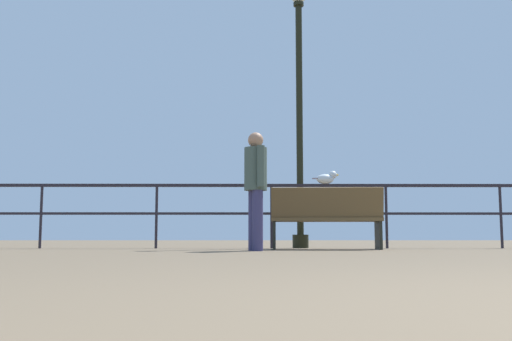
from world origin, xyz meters
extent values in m
cube|color=black|center=(0.00, 8.60, 1.01)|extent=(20.43, 0.05, 0.05)
cube|color=black|center=(0.00, 8.60, 0.56)|extent=(20.43, 0.04, 0.04)
cylinder|color=black|center=(-4.64, 8.60, 0.51)|extent=(0.04, 0.04, 1.01)
cylinder|color=black|center=(-2.79, 8.60, 0.51)|extent=(0.04, 0.04, 1.01)
cylinder|color=black|center=(-0.93, 8.60, 0.51)|extent=(0.04, 0.04, 1.01)
cylinder|color=black|center=(0.93, 8.60, 0.51)|extent=(0.04, 0.04, 1.01)
cylinder|color=black|center=(2.79, 8.60, 0.51)|extent=(0.04, 0.04, 1.01)
cube|color=brown|center=(-0.15, 7.76, 0.43)|extent=(1.63, 0.59, 0.05)
cube|color=brown|center=(-0.17, 7.52, 0.66)|extent=(1.61, 0.20, 0.46)
cube|color=black|center=(0.61, 7.73, 0.22)|extent=(0.06, 0.47, 0.43)
cube|color=black|center=(0.62, 7.94, 0.57)|extent=(0.05, 0.36, 0.04)
cube|color=black|center=(-0.92, 7.80, 0.22)|extent=(0.06, 0.47, 0.43)
cube|color=black|center=(-0.91, 8.01, 0.57)|extent=(0.05, 0.36, 0.04)
cylinder|color=black|center=(-0.44, 8.87, 0.11)|extent=(0.27, 0.27, 0.22)
cylinder|color=black|center=(-0.44, 8.87, 2.19)|extent=(0.11, 0.11, 3.93)
cylinder|color=black|center=(-0.44, 8.87, 4.18)|extent=(0.18, 0.18, 0.06)
cylinder|color=#36335C|center=(-1.17, 6.79, 0.40)|extent=(0.14, 0.14, 0.80)
cylinder|color=#36335C|center=(-1.22, 6.93, 0.40)|extent=(0.14, 0.14, 0.80)
cylinder|color=#425248|center=(-1.20, 6.86, 1.08)|extent=(0.30, 0.30, 0.57)
cylinder|color=#425248|center=(-1.13, 6.67, 1.10)|extent=(0.10, 0.10, 0.54)
cylinder|color=#425248|center=(-1.26, 7.05, 1.10)|extent=(0.10, 0.10, 0.54)
sphere|color=#AB795B|center=(-1.20, 6.86, 1.47)|extent=(0.21, 0.21, 0.21)
ellipsoid|color=silver|center=(-0.06, 8.60, 1.12)|extent=(0.31, 0.21, 0.16)
ellipsoid|color=#95869C|center=(-0.06, 8.60, 1.14)|extent=(0.28, 0.17, 0.06)
sphere|color=silver|center=(0.07, 8.61, 1.19)|extent=(0.13, 0.13, 0.13)
cone|color=yellow|center=(0.16, 8.63, 1.19)|extent=(0.06, 0.06, 0.05)
cube|color=#95869C|center=(-0.21, 8.57, 1.12)|extent=(0.11, 0.09, 0.02)
camera|label=1|loc=(-1.25, -0.90, 0.19)|focal=41.27mm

